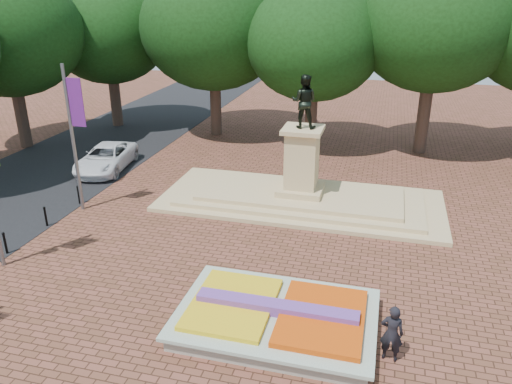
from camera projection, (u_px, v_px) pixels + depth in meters
ground at (261, 288)px, 18.08m from camera, size 90.00×90.00×0.00m
asphalt_street at (8, 195)px, 26.10m from camera, size 9.00×90.00×0.02m
flower_bed at (277, 317)px, 15.91m from camera, size 6.30×4.30×0.91m
monument at (301, 186)px, 24.88m from camera, size 14.00×6.00×6.40m
tree_row_back at (369, 46)px, 31.03m from camera, size 44.80×8.80×10.43m
van at (106, 158)px, 29.46m from camera, size 3.16×5.54×1.46m
pedestrian at (392, 333)px, 14.35m from camera, size 0.69×0.48×1.83m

